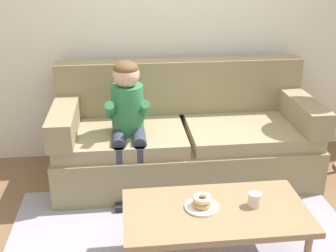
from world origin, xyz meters
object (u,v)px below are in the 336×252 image
couch (184,138)px  donut (202,203)px  person_child (128,116)px  toy_controller (286,211)px  coffee_table (215,215)px  mug (254,200)px

couch → donut: (-0.07, -1.18, 0.11)m
person_child → toy_controller: bearing=-23.4°
coffee_table → donut: donut is taller
person_child → couch: bearing=23.3°
couch → toy_controller: 1.05m
mug → donut: bearing=177.2°
person_child → mug: 1.25m
coffee_table → toy_controller: size_ratio=5.01×
donut → mug: (0.33, -0.02, 0.01)m
couch → toy_controller: couch is taller
mug → toy_controller: bearing=47.6°
couch → person_child: bearing=-156.7°
coffee_table → toy_controller: (0.68, 0.49, -0.36)m
coffee_table → person_child: 1.15m
toy_controller → mug: bearing=-127.8°
couch → donut: bearing=-93.4°
couch → mug: bearing=-77.9°
coffee_table → mug: (0.24, 0.01, 0.09)m
toy_controller → couch: bearing=138.2°
donut → person_child: bearing=113.5°
toy_controller → donut: bearing=-144.3°
coffee_table → mug: mug is taller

